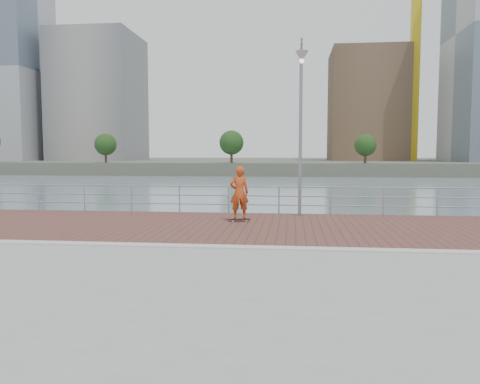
# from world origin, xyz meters

# --- Properties ---
(water) EXTENTS (400.00, 400.00, 0.00)m
(water) POSITION_xyz_m (0.00, 0.00, -2.00)
(water) COLOR slate
(water) RESTS_ON ground
(seawall) EXTENTS (40.00, 24.00, 2.00)m
(seawall) POSITION_xyz_m (0.00, -5.00, -1.00)
(seawall) COLOR gray
(seawall) RESTS_ON ground
(brick_lane) EXTENTS (40.00, 6.80, 0.02)m
(brick_lane) POSITION_xyz_m (0.00, 3.60, 0.01)
(brick_lane) COLOR brown
(brick_lane) RESTS_ON seawall
(curb) EXTENTS (40.00, 0.40, 0.06)m
(curb) POSITION_xyz_m (0.00, 0.00, 0.03)
(curb) COLOR #B7B5AD
(curb) RESTS_ON seawall
(far_shore) EXTENTS (320.00, 95.00, 2.50)m
(far_shore) POSITION_xyz_m (0.00, 122.50, -0.75)
(far_shore) COLOR #4C5142
(far_shore) RESTS_ON ground
(guardrail) EXTENTS (39.06, 0.06, 1.13)m
(guardrail) POSITION_xyz_m (0.00, 7.00, 0.69)
(guardrail) COLOR #8C9EA8
(guardrail) RESTS_ON brick_lane
(street_lamp) EXTENTS (0.47, 1.37, 6.44)m
(street_lamp) POSITION_xyz_m (1.85, 6.03, 4.57)
(street_lamp) COLOR gray
(street_lamp) RESTS_ON brick_lane
(skateboard) EXTENTS (0.80, 0.38, 0.09)m
(skateboard) POSITION_xyz_m (-0.32, 4.64, 0.09)
(skateboard) COLOR black
(skateboard) RESTS_ON brick_lane
(skateboarder) EXTENTS (0.78, 0.61, 1.89)m
(skateboarder) POSITION_xyz_m (-0.32, 4.64, 1.05)
(skateboarder) COLOR #C04619
(skateboarder) RESTS_ON skateboard
(tower_crane) EXTENTS (47.00, 2.00, 50.70)m
(tower_crane) POSITION_xyz_m (27.36, 104.00, 33.50)
(tower_crane) COLOR gold
(tower_crane) RESTS_ON far_shore
(skyline) EXTENTS (233.00, 41.00, 61.15)m
(skyline) POSITION_xyz_m (30.21, 104.66, 23.99)
(skyline) COLOR #ADA38E
(skyline) RESTS_ON far_shore
(shoreline_trees) EXTENTS (144.62, 5.08, 6.78)m
(shoreline_trees) POSITION_xyz_m (-2.51, 77.00, 4.24)
(shoreline_trees) COLOR #473323
(shoreline_trees) RESTS_ON far_shore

